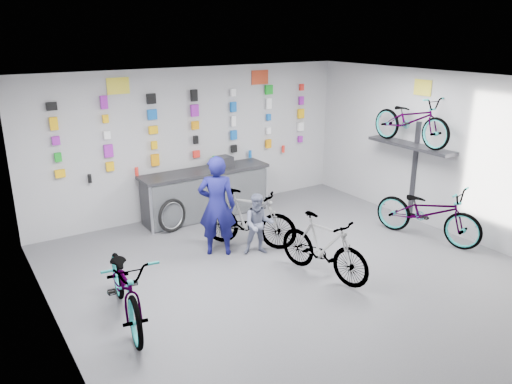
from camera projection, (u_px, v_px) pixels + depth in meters
floor at (315, 287)px, 7.55m from camera, size 8.00×8.00×0.00m
ceiling at (323, 85)px, 6.61m from camera, size 8.00×8.00×0.00m
wall_back at (194, 142)px, 10.28m from camera, size 7.00×0.00×7.00m
wall_left at (62, 249)px, 5.28m from camera, size 0.00×8.00×8.00m
wall_right at (471, 159)px, 8.88m from camera, size 0.00×8.00×8.00m
counter at (206, 194)px, 10.22m from camera, size 2.70×0.66×1.00m
merch_wall at (193, 127)px, 10.09m from camera, size 5.57×0.08×1.57m
wall_bracket at (411, 149)px, 9.76m from camera, size 0.39×1.90×2.00m
sign_left at (118, 86)px, 9.11m from camera, size 0.42×0.02×0.30m
sign_right at (260, 77)px, 10.70m from camera, size 0.42×0.02×0.30m
sign_side at (423, 88)px, 9.47m from camera, size 0.02×0.40×0.30m
bike_left at (126, 285)px, 6.54m from camera, size 0.98×2.06×1.04m
bike_center at (324, 247)px, 7.73m from camera, size 0.83×1.73×1.00m
bike_right at (428, 212)px, 9.11m from camera, size 1.21×2.12×1.05m
bike_service at (249, 218)px, 8.81m from camera, size 1.50×1.65×1.05m
bike_wall at (411, 120)px, 9.53m from camera, size 0.63×1.80×0.95m
clerk at (217, 206)px, 8.41m from camera, size 0.76×0.69×1.74m
customer at (259, 224)px, 8.50m from camera, size 0.65×0.59×1.08m
spare_wheel at (172, 216)px, 9.51m from camera, size 0.66×0.30×0.65m
register at (224, 162)px, 10.27m from camera, size 0.31×0.32×0.22m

